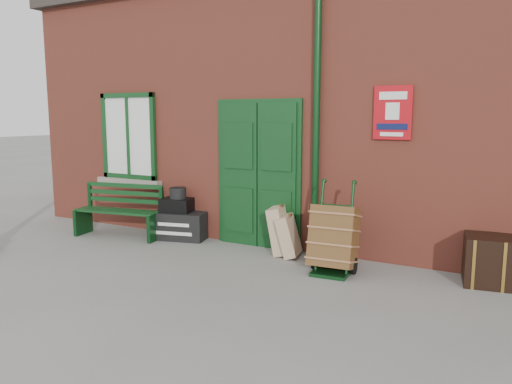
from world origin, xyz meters
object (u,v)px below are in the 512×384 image
Objects in this scene: bench at (120,209)px; dark_trunk at (501,261)px; porter_trolley at (334,238)px; houdini_trunk at (180,225)px.

bench is 1.86× the size of dark_trunk.
bench is 3.82m from porter_trolley.
houdini_trunk is 4.77m from dark_trunk.
dark_trunk is at bearing -6.14° from bench.
porter_trolley is (3.82, -0.14, -0.01)m from bench.
houdini_trunk is at bearing 165.80° from porter_trolley.
bench reaches higher than dark_trunk.
bench is 1.71× the size of houdini_trunk.
houdini_trunk is 1.09× the size of dark_trunk.
houdini_trunk is 2.89m from porter_trolley.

